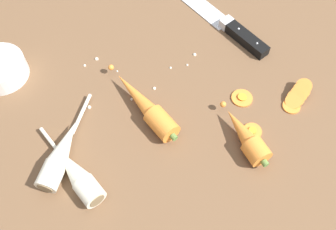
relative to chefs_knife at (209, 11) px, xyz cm
name	(u,v)px	position (x,y,z in cm)	size (l,w,h in cm)	color
ground_plane	(164,116)	(-19.59, -21.95, -2.65)	(120.00, 90.00, 4.00)	brown
chefs_knife	(209,11)	(0.00, 0.00, 0.00)	(14.18, 33.99, 4.18)	silver
whole_carrot	(146,106)	(-22.99, -20.89, 1.45)	(9.11, 21.19, 4.20)	orange
whole_carrot_second	(246,137)	(-7.96, -33.92, 1.45)	(5.35, 15.13, 4.20)	orange
parsnip_front	(77,175)	(-38.93, -29.91, 1.33)	(8.45, 18.79, 4.00)	silver
parsnip_mid_left	(61,154)	(-40.70, -24.99, 1.33)	(14.15, 18.18, 4.00)	silver
carrot_slice_stack	(297,96)	(6.37, -28.87, 0.30)	(7.57, 6.10, 3.27)	orange
carrot_slice_stray_near	(252,131)	(-5.52, -32.44, -0.29)	(3.66, 3.66, 0.70)	orange
carrot_slice_stray_mid	(242,98)	(-3.85, -24.82, -0.29)	(4.29, 4.29, 0.70)	orange
prep_bowl	(0,68)	(-48.19, -1.24, 1.50)	(11.00, 11.00, 4.00)	white
mince_crumbs	(133,75)	(-22.64, -11.29, -0.30)	(25.86, 13.51, 0.80)	silver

